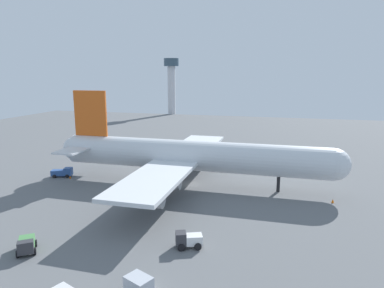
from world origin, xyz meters
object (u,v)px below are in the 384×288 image
at_px(catering_truck, 188,239).
at_px(fuel_truck, 63,172).
at_px(cargo_container_fore, 139,284).
at_px(cargo_airplane, 191,156).
at_px(baggage_tug, 26,245).
at_px(safety_cone_tail, 70,177).
at_px(control_tower, 171,80).
at_px(safety_cone_nose, 333,201).

xyz_separation_m(catering_truck, fuel_truck, (-38.33, 25.39, -0.11)).
bearing_deg(cargo_container_fore, fuel_truck, 134.25).
bearing_deg(cargo_airplane, catering_truck, -75.71).
bearing_deg(fuel_truck, catering_truck, -33.52).
bearing_deg(cargo_airplane, baggage_tug, -112.05).
distance_m(catering_truck, safety_cone_tail, 43.56).
relative_size(baggage_tug, safety_cone_tail, 7.05).
bearing_deg(cargo_container_fore, control_tower, 107.11).
relative_size(baggage_tug, fuel_truck, 0.86).
xyz_separation_m(baggage_tug, safety_cone_tail, (-14.66, 31.78, -0.82)).
relative_size(cargo_airplane, cargo_container_fore, 18.08).
distance_m(catering_truck, cargo_container_fore, 11.55).
distance_m(baggage_tug, cargo_container_fore, 19.02).
relative_size(cargo_airplane, fuel_truck, 12.54).
height_order(fuel_truck, safety_cone_nose, fuel_truck).
bearing_deg(catering_truck, cargo_container_fore, -103.28).
height_order(safety_cone_nose, control_tower, control_tower).
bearing_deg(cargo_airplane, safety_cone_tail, -173.84).
distance_m(fuel_truck, safety_cone_nose, 60.41).
bearing_deg(baggage_tug, control_tower, 101.46).
bearing_deg(fuel_truck, cargo_airplane, 4.40).
relative_size(catering_truck, cargo_container_fore, 1.16).
bearing_deg(baggage_tug, cargo_container_fore, -12.58).
xyz_separation_m(cargo_airplane, catering_truck, (7.08, -27.80, -5.29)).
bearing_deg(cargo_airplane, cargo_container_fore, -83.52).
xyz_separation_m(fuel_truck, safety_cone_tail, (2.45, -0.70, -0.80)).
distance_m(catering_truck, baggage_tug, 22.37).
relative_size(cargo_airplane, baggage_tug, 14.63).
bearing_deg(safety_cone_tail, control_tower, 98.00).
bearing_deg(safety_cone_tail, catering_truck, -34.54).
xyz_separation_m(catering_truck, safety_cone_nose, (22.07, 23.97, -0.85)).
height_order(safety_cone_nose, safety_cone_tail, safety_cone_nose).
distance_m(cargo_airplane, baggage_tug, 38.03).
xyz_separation_m(cargo_container_fore, control_tower, (-51.85, 168.43, 19.45)).
bearing_deg(catering_truck, fuel_truck, 146.48).
bearing_deg(safety_cone_tail, safety_cone_nose, -0.71).
height_order(catering_truck, fuel_truck, catering_truck).
distance_m(cargo_airplane, catering_truck, 29.17).
bearing_deg(safety_cone_nose, cargo_container_fore, -125.07).
bearing_deg(safety_cone_tail, fuel_truck, 164.03).
distance_m(fuel_truck, control_tower, 134.18).
bearing_deg(catering_truck, baggage_tug, -161.52).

